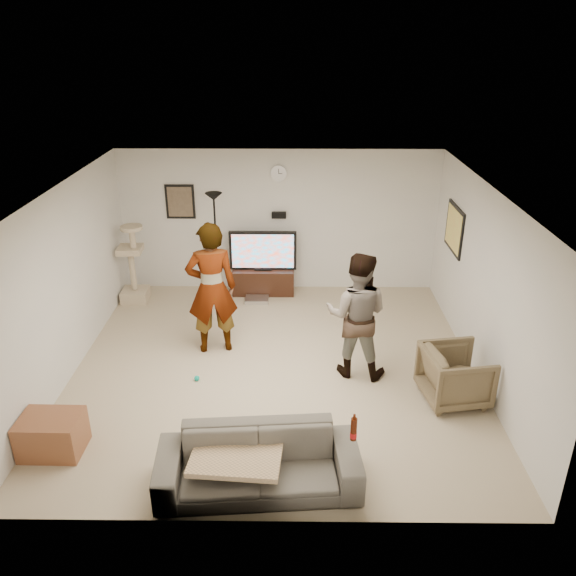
{
  "coord_description": "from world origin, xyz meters",
  "views": [
    {
      "loc": [
        0.26,
        -6.8,
        4.28
      ],
      "look_at": [
        0.18,
        0.2,
        1.12
      ],
      "focal_mm": 35.62,
      "sensor_mm": 36.0,
      "label": 1
    }
  ],
  "objects_px": {
    "side_table": "(52,434)",
    "tv": "(263,250)",
    "beer_bottle": "(354,429)",
    "armchair": "(455,375)",
    "person_left": "(212,289)",
    "cat_tree": "(132,263)",
    "sofa": "(258,463)",
    "tv_stand": "(264,281)",
    "floor_lamp": "(216,249)",
    "person_right": "(357,315)"
  },
  "relations": [
    {
      "from": "side_table",
      "to": "tv",
      "type": "bearing_deg",
      "value": 63.56
    },
    {
      "from": "tv",
      "to": "beer_bottle",
      "type": "bearing_deg",
      "value": -76.69
    },
    {
      "from": "armchair",
      "to": "person_left",
      "type": "bearing_deg",
      "value": 59.59
    },
    {
      "from": "armchair",
      "to": "tv",
      "type": "bearing_deg",
      "value": 29.12
    },
    {
      "from": "cat_tree",
      "to": "armchair",
      "type": "bearing_deg",
      "value": -31.09
    },
    {
      "from": "person_left",
      "to": "armchair",
      "type": "height_order",
      "value": "person_left"
    },
    {
      "from": "tv",
      "to": "sofa",
      "type": "relative_size",
      "value": 0.57
    },
    {
      "from": "person_left",
      "to": "armchair",
      "type": "xyz_separation_m",
      "value": [
        3.18,
        -1.23,
        -0.62
      ]
    },
    {
      "from": "tv_stand",
      "to": "side_table",
      "type": "xyz_separation_m",
      "value": [
        -2.12,
        -4.27,
        -0.0
      ]
    },
    {
      "from": "cat_tree",
      "to": "armchair",
      "type": "xyz_separation_m",
      "value": [
        4.77,
        -2.88,
        -0.33
      ]
    },
    {
      "from": "floor_lamp",
      "to": "cat_tree",
      "type": "distance_m",
      "value": 1.48
    },
    {
      "from": "tv",
      "to": "floor_lamp",
      "type": "relative_size",
      "value": 0.61
    },
    {
      "from": "beer_bottle",
      "to": "sofa",
      "type": "bearing_deg",
      "value": 180.0
    },
    {
      "from": "tv_stand",
      "to": "beer_bottle",
      "type": "relative_size",
      "value": 4.33
    },
    {
      "from": "tv_stand",
      "to": "sofa",
      "type": "height_order",
      "value": "sofa"
    },
    {
      "from": "sofa",
      "to": "armchair",
      "type": "bearing_deg",
      "value": 28.56
    },
    {
      "from": "floor_lamp",
      "to": "person_left",
      "type": "bearing_deg",
      "value": -85.19
    },
    {
      "from": "tv_stand",
      "to": "floor_lamp",
      "type": "distance_m",
      "value": 1.12
    },
    {
      "from": "floor_lamp",
      "to": "armchair",
      "type": "bearing_deg",
      "value": -40.72
    },
    {
      "from": "sofa",
      "to": "side_table",
      "type": "xyz_separation_m",
      "value": [
        -2.31,
        0.51,
        -0.08
      ]
    },
    {
      "from": "cat_tree",
      "to": "side_table",
      "type": "height_order",
      "value": "cat_tree"
    },
    {
      "from": "person_left",
      "to": "sofa",
      "type": "height_order",
      "value": "person_left"
    },
    {
      "from": "tv_stand",
      "to": "beer_bottle",
      "type": "xyz_separation_m",
      "value": [
        1.13,
        -4.78,
        0.5
      ]
    },
    {
      "from": "person_left",
      "to": "beer_bottle",
      "type": "height_order",
      "value": "person_left"
    },
    {
      "from": "tv",
      "to": "person_right",
      "type": "height_order",
      "value": "person_right"
    },
    {
      "from": "person_left",
      "to": "sofa",
      "type": "relative_size",
      "value": 0.95
    },
    {
      "from": "person_right",
      "to": "side_table",
      "type": "relative_size",
      "value": 2.63
    },
    {
      "from": "cat_tree",
      "to": "sofa",
      "type": "height_order",
      "value": "cat_tree"
    },
    {
      "from": "cat_tree",
      "to": "floor_lamp",
      "type": "bearing_deg",
      "value": -0.92
    },
    {
      "from": "floor_lamp",
      "to": "beer_bottle",
      "type": "bearing_deg",
      "value": -66.81
    },
    {
      "from": "floor_lamp",
      "to": "beer_bottle",
      "type": "relative_size",
      "value": 7.65
    },
    {
      "from": "tv",
      "to": "side_table",
      "type": "distance_m",
      "value": 4.8
    },
    {
      "from": "cat_tree",
      "to": "side_table",
      "type": "distance_m",
      "value": 3.94
    },
    {
      "from": "floor_lamp",
      "to": "sofa",
      "type": "xyz_separation_m",
      "value": [
        0.94,
        -4.4,
        -0.66
      ]
    },
    {
      "from": "tv_stand",
      "to": "cat_tree",
      "type": "height_order",
      "value": "cat_tree"
    },
    {
      "from": "person_left",
      "to": "person_right",
      "type": "bearing_deg",
      "value": 151.01
    },
    {
      "from": "sofa",
      "to": "floor_lamp",
      "type": "bearing_deg",
      "value": 97.62
    },
    {
      "from": "person_left",
      "to": "beer_bottle",
      "type": "bearing_deg",
      "value": 110.14
    },
    {
      "from": "person_left",
      "to": "beer_bottle",
      "type": "distance_m",
      "value": 3.29
    },
    {
      "from": "person_right",
      "to": "sofa",
      "type": "xyz_separation_m",
      "value": [
        -1.18,
        -2.17,
        -0.57
      ]
    },
    {
      "from": "cat_tree",
      "to": "person_left",
      "type": "xyz_separation_m",
      "value": [
        1.59,
        -1.65,
        0.28
      ]
    },
    {
      "from": "tv_stand",
      "to": "person_left",
      "type": "height_order",
      "value": "person_left"
    },
    {
      "from": "tv_stand",
      "to": "beer_bottle",
      "type": "height_order",
      "value": "beer_bottle"
    },
    {
      "from": "floor_lamp",
      "to": "person_right",
      "type": "distance_m",
      "value": 3.08
    },
    {
      "from": "side_table",
      "to": "tv_stand",
      "type": "bearing_deg",
      "value": 63.56
    },
    {
      "from": "armchair",
      "to": "cat_tree",
      "type": "bearing_deg",
      "value": 49.67
    },
    {
      "from": "person_left",
      "to": "armchair",
      "type": "bearing_deg",
      "value": 146.76
    },
    {
      "from": "cat_tree",
      "to": "person_right",
      "type": "height_order",
      "value": "person_right"
    },
    {
      "from": "beer_bottle",
      "to": "cat_tree",
      "type": "bearing_deg",
      "value": 127.07
    },
    {
      "from": "floor_lamp",
      "to": "sofa",
      "type": "relative_size",
      "value": 0.93
    }
  ]
}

